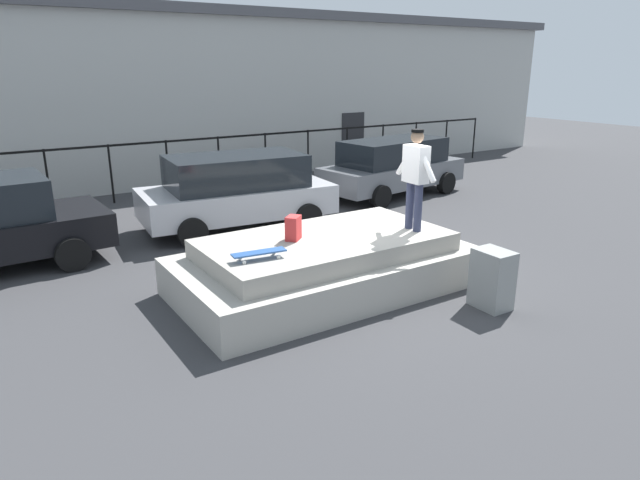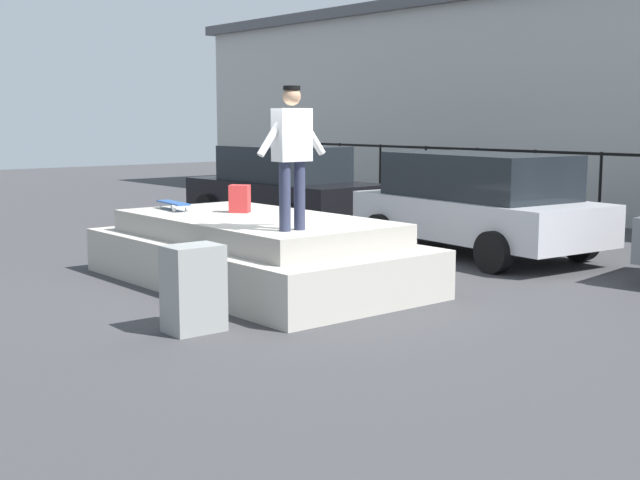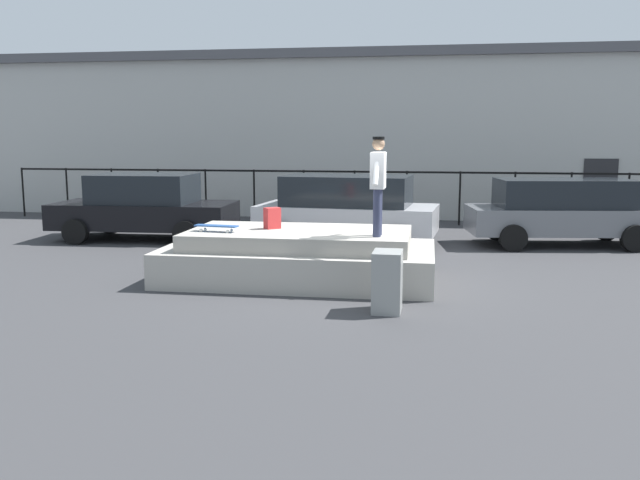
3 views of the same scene
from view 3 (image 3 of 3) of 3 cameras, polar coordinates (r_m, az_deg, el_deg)
ground_plane at (r=12.68m, az=2.28°, el=-3.49°), size 60.00×60.00×0.00m
concrete_ledge at (r=12.73m, az=-1.76°, el=-1.44°), size 5.02×2.70×0.95m
skateboarder at (r=11.85m, az=4.93°, el=5.18°), size 0.25×0.99×1.74m
skateboard at (r=12.58m, az=-8.75°, el=1.16°), size 0.84×0.30×0.12m
backpack at (r=12.86m, az=-4.06°, el=1.85°), size 0.34×0.33×0.40m
car_black_sedan_near at (r=18.21m, az=-14.60°, el=2.77°), size 4.69×2.38×1.71m
car_silver_hatchback_mid at (r=16.83m, az=2.30°, el=2.72°), size 4.56×2.52×1.72m
car_grey_hatchback_far at (r=17.65m, az=19.85°, el=2.38°), size 4.74×2.42×1.65m
utility_box at (r=10.47m, az=5.70°, el=-3.51°), size 0.45×0.61×0.95m
fence_row at (r=20.85m, az=5.12°, el=4.43°), size 24.06×0.06×1.64m
warehouse_building at (r=25.95m, az=6.01°, el=8.87°), size 34.00×8.48×5.45m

